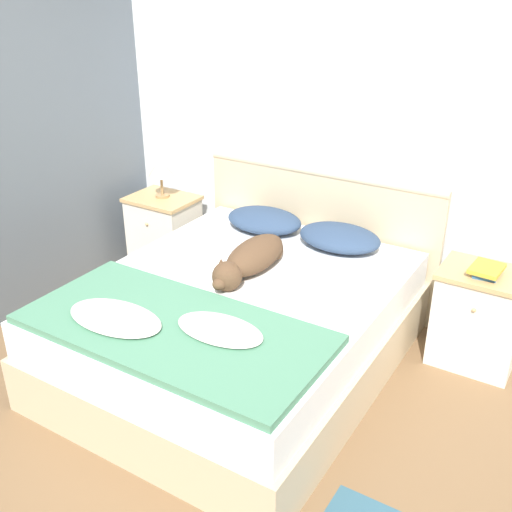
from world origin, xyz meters
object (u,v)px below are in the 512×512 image
object	(u,v)px
nightstand_right	(478,318)
pillow_right	(340,237)
nightstand_left	(165,234)
dog	(251,259)
bed	(238,326)
book_stack	(487,270)
pillow_left	(264,220)
table_lamp	(161,168)

from	to	relation	value
nightstand_right	pillow_right	distance (m)	0.99
nightstand_left	dog	xyz separation A→B (m)	(1.21, -0.62, 0.34)
bed	nightstand_left	xyz separation A→B (m)	(-1.22, 0.80, 0.04)
nightstand_right	book_stack	bearing A→B (deg)	-84.80
nightstand_right	nightstand_left	bearing A→B (deg)	180.00
nightstand_left	nightstand_right	distance (m)	2.45
pillow_left	dog	distance (m)	0.67
nightstand_right	book_stack	distance (m)	0.34
nightstand_left	table_lamp	xyz separation A→B (m)	(0.00, 0.01, 0.54)
table_lamp	book_stack	bearing A→B (deg)	-0.82
pillow_left	dog	world-z (taller)	dog
pillow_left	book_stack	world-z (taller)	pillow_left
pillow_left	book_stack	distance (m)	1.52
nightstand_right	pillow_right	world-z (taller)	pillow_right
nightstand_right	pillow_left	xyz separation A→B (m)	(-1.51, -0.01, 0.32)
nightstand_left	pillow_left	world-z (taller)	pillow_left
nightstand_right	dog	bearing A→B (deg)	-153.37
dog	book_stack	world-z (taller)	dog
dog	book_stack	size ratio (longest dim) A/B	3.25
pillow_left	book_stack	size ratio (longest dim) A/B	2.32
nightstand_left	book_stack	size ratio (longest dim) A/B	2.62
dog	book_stack	xyz separation A→B (m)	(1.24, 0.59, -0.00)
bed	nightstand_left	bearing A→B (deg)	146.98
pillow_left	table_lamp	bearing A→B (deg)	179.02
nightstand_left	pillow_left	distance (m)	0.99
pillow_left	table_lamp	world-z (taller)	table_lamp
nightstand_left	table_lamp	world-z (taller)	table_lamp
bed	pillow_left	xyz separation A→B (m)	(-0.29, 0.79, 0.36)
bed	nightstand_right	world-z (taller)	nightstand_right
table_lamp	pillow_left	bearing A→B (deg)	-0.98
pillow_right	dog	world-z (taller)	dog
bed	book_stack	size ratio (longest dim) A/B	8.68
bed	pillow_left	distance (m)	0.91
bed	dog	world-z (taller)	dog
nightstand_right	pillow_left	world-z (taller)	pillow_left
table_lamp	nightstand_right	bearing A→B (deg)	-0.18
table_lamp	nightstand_left	bearing A→B (deg)	-90.00
dog	table_lamp	world-z (taller)	table_lamp
bed	dog	bearing A→B (deg)	95.77
pillow_right	dog	bearing A→B (deg)	-116.54
nightstand_right	table_lamp	bearing A→B (deg)	179.82
book_stack	table_lamp	distance (m)	2.46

